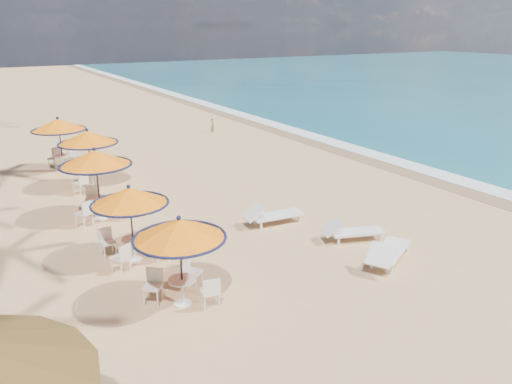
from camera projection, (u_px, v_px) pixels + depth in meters
ground at (344, 260)px, 14.22m from camera, size 160.00×160.00×0.00m
foam_strip at (356, 150)px, 26.88m from camera, size 1.20×140.00×0.04m
wetsand_band at (343, 152)px, 26.44m from camera, size 1.40×140.00×0.02m
station_0 at (180, 240)px, 11.51m from camera, size 2.19×2.19×2.28m
station_1 at (129, 206)px, 13.72m from camera, size 2.16×2.16×2.25m
station_2 at (96, 167)px, 16.75m from camera, size 2.42×2.42×2.52m
station_3 at (87, 145)px, 20.04m from camera, size 2.38×2.38×2.48m
station_4 at (59, 131)px, 22.53m from camera, size 2.40×2.40×2.51m
lounger_near at (388, 252)px, 13.91m from camera, size 2.26×1.64×0.79m
lounger_mid at (351, 231)px, 15.43m from camera, size 2.02×1.21×0.69m
lounger_far at (272, 215)px, 16.70m from camera, size 2.13×0.84×0.74m
person at (212, 125)px, 30.96m from camera, size 0.29×0.39×0.98m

